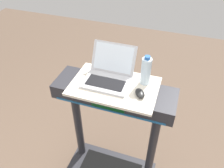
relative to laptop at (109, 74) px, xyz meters
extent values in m
cylinder|color=#28282D|center=(-0.28, -0.05, -0.59)|extent=(0.07, 0.07, 0.83)
cylinder|color=#28282D|center=(0.40, -0.05, -0.59)|extent=(0.07, 0.07, 0.83)
cube|color=#28282D|center=(0.06, -0.05, -0.12)|extent=(0.90, 0.28, 0.11)
cube|color=#0C3F19|center=(0.06, -0.20, -0.12)|extent=(0.24, 0.01, 0.06)
cube|color=#1E598C|center=(0.06, -0.20, -0.17)|extent=(0.81, 0.00, 0.02)
cube|color=beige|center=(0.06, -0.05, -0.06)|extent=(0.62, 0.40, 0.02)
cube|color=#B7B7BC|center=(0.00, -0.05, -0.04)|extent=(0.33, 0.22, 0.02)
cube|color=black|center=(0.00, -0.07, -0.03)|extent=(0.27, 0.12, 0.00)
cube|color=#B7B7BC|center=(0.00, 0.11, 0.07)|extent=(0.33, 0.11, 0.20)
cube|color=white|center=(0.00, 0.11, 0.07)|extent=(0.29, 0.09, 0.18)
ellipsoid|color=black|center=(0.26, -0.10, -0.03)|extent=(0.10, 0.12, 0.03)
cylinder|color=silver|center=(0.26, 0.05, 0.06)|extent=(0.07, 0.07, 0.20)
cylinder|color=#2659A5|center=(0.26, 0.05, 0.17)|extent=(0.04, 0.04, 0.02)
camera|label=1|loc=(0.44, -1.23, 0.98)|focal=36.20mm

